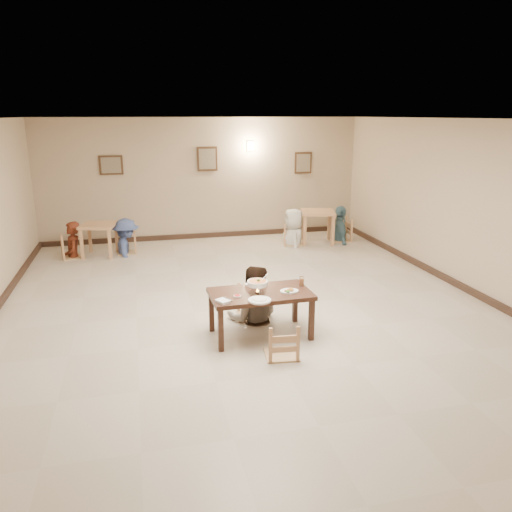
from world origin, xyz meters
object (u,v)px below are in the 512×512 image
object	(u,v)px
bg_table_left	(99,230)
bg_chair_lr	(126,234)
curry_warmer	(258,283)
bg_chair_ll	(72,236)
bg_table_right	(318,217)
bg_diner_a	(70,222)
chair_far	(251,289)
bg_chair_rr	(340,220)
bg_diner_d	(341,206)
main_table	(260,297)
bg_diner_b	(125,219)
drink_glass	(302,281)
chair_near	(282,324)
main_diner	(253,266)
bg_diner_c	(294,209)
bg_chair_rl	(294,225)

from	to	relation	value
bg_table_left	bg_chair_lr	xyz separation A→B (m)	(0.58, 0.07, -0.15)
curry_warmer	bg_chair_ll	world-z (taller)	bg_chair_ll
bg_table_right	bg_table_left	bearing A→B (deg)	179.74
bg_table_right	bg_diner_a	size ratio (longest dim) A/B	0.60
chair_far	bg_chair_rr	bearing A→B (deg)	59.01
bg_diner_a	bg_diner_d	distance (m)	6.34
bg_table_left	main_table	bearing A→B (deg)	-63.33
main_table	bg_chair_ll	size ratio (longest dim) A/B	1.45
bg_table_right	bg_diner_d	bearing A→B (deg)	4.69
bg_chair_rr	bg_diner_b	world-z (taller)	bg_diner_b
drink_glass	bg_diner_b	distance (m)	5.49
chair_far	bg_table_right	xyz separation A→B (m)	(2.64, 4.19, 0.19)
chair_near	bg_chair_ll	xyz separation A→B (m)	(-3.16, 5.58, 0.04)
main_diner	bg_table_right	bearing A→B (deg)	-109.27
bg_diner_c	bg_diner_d	size ratio (longest dim) A/B	1.00
main_table	bg_table_right	bearing A→B (deg)	59.49
bg_chair_rl	bg_diner_b	world-z (taller)	bg_diner_b
curry_warmer	bg_table_left	size ratio (longest dim) A/B	0.37
bg_chair_rr	bg_diner_b	distance (m)	5.20
main_table	bg_table_left	bearing A→B (deg)	114.78
chair_far	bg_diner_b	size ratio (longest dim) A/B	0.58
bg_diner_d	bg_diner_b	bearing A→B (deg)	97.23
chair_near	main_diner	bearing A→B (deg)	-80.02
main_table	main_diner	world-z (taller)	main_diner
bg_chair_ll	drink_glass	bearing A→B (deg)	-153.20
chair_near	bg_diner_b	distance (m)	6.02
main_table	bg_diner_a	size ratio (longest dim) A/B	0.89
main_diner	bg_diner_c	bearing A→B (deg)	-103.04
bg_table_right	bg_diner_c	bearing A→B (deg)	-176.37
bg_chair_ll	main_table	bearing A→B (deg)	-159.04
chair_near	bg_diner_a	bearing A→B (deg)	-53.96
chair_near	bg_table_left	xyz separation A→B (m)	(-2.59, 5.59, 0.14)
chair_near	bg_chair_lr	bearing A→B (deg)	-63.97
main_diner	curry_warmer	world-z (taller)	main_diner
drink_glass	bg_table_right	world-z (taller)	drink_glass
bg_chair_lr	bg_diner_d	size ratio (longest dim) A/B	0.51
bg_diner_c	bg_chair_ll	bearing A→B (deg)	-82.29
bg_chair_rl	bg_diner_d	world-z (taller)	bg_diner_d
bg_table_left	bg_diner_a	bearing A→B (deg)	-178.65
bg_table_right	bg_chair_ll	distance (m)	5.72
bg_diner_c	bg_chair_lr	bearing A→B (deg)	-83.72
main_table	bg_table_right	size ratio (longest dim) A/B	1.48
drink_glass	bg_diner_b	world-z (taller)	bg_diner_b
chair_far	bg_diner_c	distance (m)	4.64
bg_chair_rl	bg_chair_rr	xyz separation A→B (m)	(1.25, 0.09, 0.04)
bg_diner_b	bg_diner_c	bearing A→B (deg)	-97.59
chair_far	bg_chair_rl	distance (m)	4.62
chair_near	bg_chair_rr	size ratio (longest dim) A/B	0.86
bg_table_left	bg_diner_c	bearing A→B (deg)	-0.80
main_diner	bg_chair_lr	world-z (taller)	main_diner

